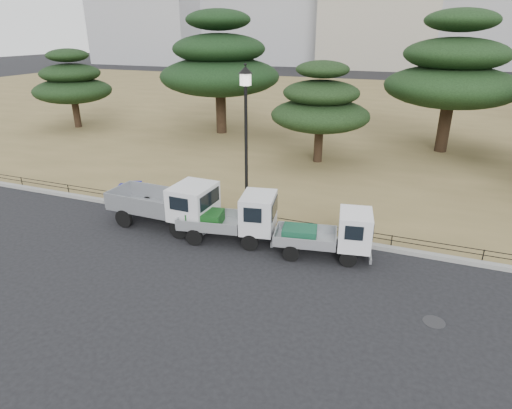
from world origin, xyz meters
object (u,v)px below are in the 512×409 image
at_px(truck_kei_front, 235,217).
at_px(truck_kei_rear, 330,234).
at_px(truck_large, 168,202).
at_px(tarp_pile, 132,192).
at_px(street_lamp, 246,121).

relative_size(truck_kei_front, truck_kei_rear, 1.09).
bearing_deg(truck_large, tarp_pile, 152.98).
bearing_deg(tarp_pile, truck_large, -28.73).
relative_size(truck_large, street_lamp, 0.73).
distance_m(truck_kei_front, tarp_pile, 6.27).
xyz_separation_m(truck_large, street_lamp, (2.83, 1.38, 3.19)).
height_order(truck_kei_rear, street_lamp, street_lamp).
bearing_deg(street_lamp, truck_large, -153.94).
bearing_deg(truck_kei_rear, tarp_pile, 159.83).
distance_m(truck_large, street_lamp, 4.48).
height_order(truck_kei_front, street_lamp, street_lamp).
height_order(truck_large, street_lamp, street_lamp).
height_order(truck_kei_front, tarp_pile, truck_kei_front).
bearing_deg(street_lamp, truck_kei_rear, -21.23).
bearing_deg(tarp_pile, street_lamp, -2.53).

